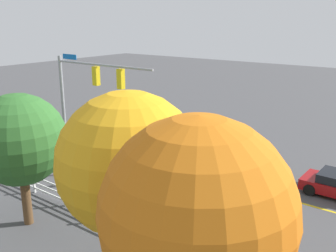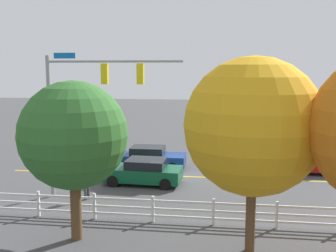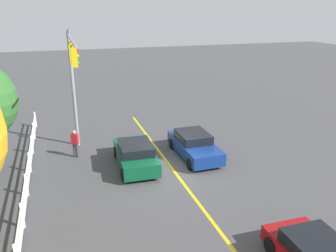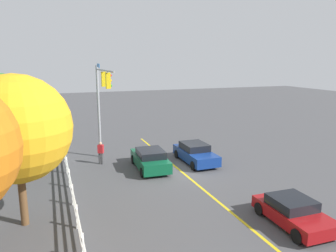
{
  "view_description": "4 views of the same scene",
  "coord_description": "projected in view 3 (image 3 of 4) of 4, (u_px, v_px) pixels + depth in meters",
  "views": [
    {
      "loc": [
        -12.4,
        18.41,
        9.2
      ],
      "look_at": [
        0.33,
        1.17,
        3.12
      ],
      "focal_mm": 40.56,
      "sensor_mm": 36.0,
      "label": 1
    },
    {
      "loc": [
        -3.27,
        23.71,
        6.59
      ],
      "look_at": [
        -0.26,
        1.57,
        3.34
      ],
      "focal_mm": 42.8,
      "sensor_mm": 36.0,
      "label": 2
    },
    {
      "loc": [
        -15.79,
        5.5,
        8.43
      ],
      "look_at": [
        -0.09,
        0.33,
        2.63
      ],
      "focal_mm": 36.04,
      "sensor_mm": 36.0,
      "label": 3
    },
    {
      "loc": [
        -19.67,
        8.26,
        7.54
      ],
      "look_at": [
        0.34,
        0.79,
        3.18
      ],
      "focal_mm": 34.29,
      "sensor_mm": 36.0,
      "label": 4
    }
  ],
  "objects": [
    {
      "name": "ground_plane",
      "position": [
        173.0,
        170.0,
        18.57
      ],
      "size": [
        120.0,
        120.0,
        0.0
      ],
      "primitive_type": "plane",
      "color": "#444447"
    },
    {
      "name": "signal_assembly",
      "position": [
        73.0,
        71.0,
        18.6
      ],
      "size": [
        6.84,
        0.38,
        7.33
      ],
      "color": "gray",
      "rests_on": "ground_plane"
    },
    {
      "name": "car_1",
      "position": [
        194.0,
        145.0,
        20.1
      ],
      "size": [
        4.51,
        1.99,
        1.45
      ],
      "rotation": [
        0.0,
        0.0,
        3.14
      ],
      "color": "navy",
      "rests_on": "ground_plane"
    },
    {
      "name": "pedestrian",
      "position": [
        75.0,
        143.0,
        19.88
      ],
      "size": [
        0.42,
        0.48,
        1.69
      ],
      "rotation": [
        0.0,
        0.0,
        5.8
      ],
      "color": "#3F3F42",
      "rests_on": "ground_plane"
    },
    {
      "name": "white_rail_fence",
      "position": [
        22.0,
        215.0,
        13.49
      ],
      "size": [
        26.1,
        0.1,
        1.15
      ],
      "color": "white",
      "rests_on": "ground_plane"
    },
    {
      "name": "lane_center_stripe",
      "position": [
        202.0,
        209.0,
        14.98
      ],
      "size": [
        28.0,
        0.16,
        0.01
      ],
      "primitive_type": "cube",
      "color": "gold",
      "rests_on": "ground_plane"
    },
    {
      "name": "car_2",
      "position": [
        135.0,
        154.0,
        18.79
      ],
      "size": [
        4.5,
        2.21,
        1.45
      ],
      "rotation": [
        0.0,
        0.0,
        -0.05
      ],
      "color": "#0C4C2D",
      "rests_on": "ground_plane"
    }
  ]
}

